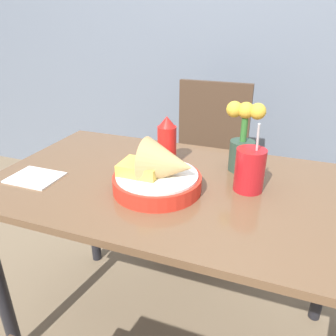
{
  "coord_description": "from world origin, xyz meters",
  "views": [
    {
      "loc": [
        0.32,
        -0.93,
        1.24
      ],
      "look_at": [
        -0.02,
        -0.02,
        0.79
      ],
      "focal_mm": 35.0,
      "sensor_mm": 36.0,
      "label": 1
    }
  ],
  "objects_px": {
    "chair_far_window": "(208,154)",
    "ketchup_bottle": "(167,141)",
    "food_basket": "(160,174)",
    "drink_cup": "(250,171)",
    "flower_vase": "(243,139)"
  },
  "relations": [
    {
      "from": "ketchup_bottle",
      "to": "drink_cup",
      "type": "height_order",
      "value": "drink_cup"
    },
    {
      "from": "chair_far_window",
      "to": "drink_cup",
      "type": "relative_size",
      "value": 3.97
    },
    {
      "from": "food_basket",
      "to": "drink_cup",
      "type": "height_order",
      "value": "drink_cup"
    },
    {
      "from": "chair_far_window",
      "to": "ketchup_bottle",
      "type": "bearing_deg",
      "value": -91.99
    },
    {
      "from": "ketchup_bottle",
      "to": "flower_vase",
      "type": "relative_size",
      "value": 0.74
    },
    {
      "from": "food_basket",
      "to": "ketchup_bottle",
      "type": "xyz_separation_m",
      "value": [
        -0.06,
        0.21,
        0.03
      ]
    },
    {
      "from": "ketchup_bottle",
      "to": "drink_cup",
      "type": "bearing_deg",
      "value": -17.91
    },
    {
      "from": "food_basket",
      "to": "drink_cup",
      "type": "relative_size",
      "value": 1.22
    },
    {
      "from": "food_basket",
      "to": "drink_cup",
      "type": "xyz_separation_m",
      "value": [
        0.26,
        0.11,
        0.01
      ]
    },
    {
      "from": "ketchup_bottle",
      "to": "food_basket",
      "type": "bearing_deg",
      "value": -74.82
    },
    {
      "from": "chair_far_window",
      "to": "food_basket",
      "type": "relative_size",
      "value": 3.26
    },
    {
      "from": "chair_far_window",
      "to": "drink_cup",
      "type": "bearing_deg",
      "value": -67.12
    },
    {
      "from": "food_basket",
      "to": "flower_vase",
      "type": "height_order",
      "value": "flower_vase"
    },
    {
      "from": "ketchup_bottle",
      "to": "chair_far_window",
      "type": "bearing_deg",
      "value": 88.01
    },
    {
      "from": "chair_far_window",
      "to": "ketchup_bottle",
      "type": "xyz_separation_m",
      "value": [
        -0.02,
        -0.6,
        0.28
      ]
    }
  ]
}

